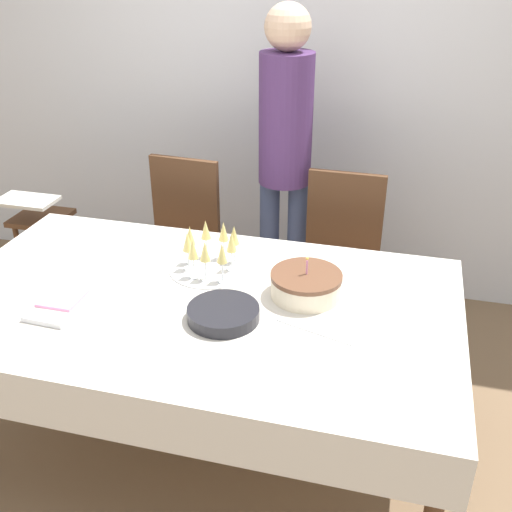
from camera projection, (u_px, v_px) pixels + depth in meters
name	position (u px, v px, depth m)	size (l,w,h in m)	color
ground_plane	(205.00, 442.00, 2.71)	(12.00, 12.00, 0.00)	brown
wall_back	(286.00, 70.00, 3.45)	(8.00, 0.05, 2.70)	silver
dining_table	(198.00, 320.00, 2.40)	(2.03, 1.18, 0.76)	silver
dining_chair_far_left	(179.00, 239.00, 3.33)	(0.45, 0.45, 0.97)	#51331E
dining_chair_far_right	(339.00, 258.00, 3.13)	(0.43, 0.43, 0.97)	#51331E
birthday_cake	(306.00, 285.00, 2.35)	(0.28, 0.28, 0.17)	beige
champagne_tray	(210.00, 251.00, 2.52)	(0.35, 0.35, 0.18)	silver
plate_stack_main	(223.00, 313.00, 2.21)	(0.27, 0.27, 0.05)	black
cake_knife	(314.00, 331.00, 2.15)	(0.29, 0.10, 0.00)	silver
fork_pile	(45.00, 319.00, 2.20)	(0.17, 0.07, 0.02)	silver
napkin_pile	(62.00, 298.00, 2.34)	(0.15, 0.15, 0.01)	pink
person_standing	(285.00, 142.00, 3.14)	(0.28, 0.28, 1.76)	#3F4C72
high_chair	(41.00, 229.00, 3.57)	(0.33, 0.35, 0.71)	#51331E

